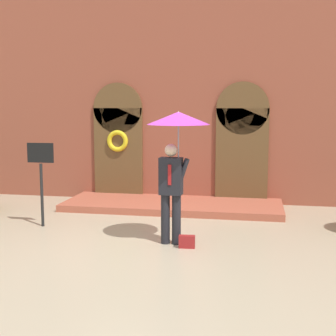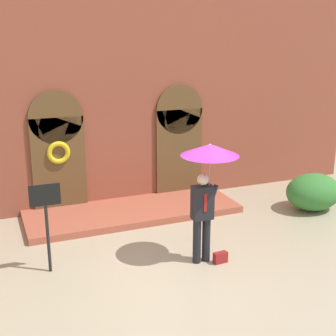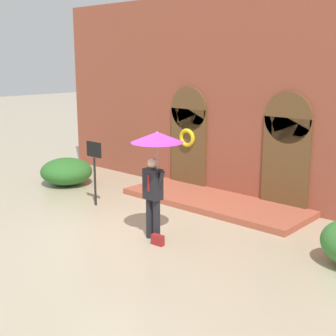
% 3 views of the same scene
% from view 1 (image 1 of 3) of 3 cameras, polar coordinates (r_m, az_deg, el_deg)
% --- Properties ---
extents(ground_plane, '(80.00, 80.00, 0.00)m').
position_cam_1_polar(ground_plane, '(8.44, -3.16, -9.38)').
color(ground_plane, tan).
extents(building_facade, '(14.00, 2.30, 5.60)m').
position_cam_1_polar(building_facade, '(12.14, 1.50, 8.64)').
color(building_facade, brown).
rests_on(building_facade, ground).
extents(person_with_umbrella, '(1.10, 1.10, 2.36)m').
position_cam_1_polar(person_with_umbrella, '(8.16, 1.05, 3.73)').
color(person_with_umbrella, black).
rests_on(person_with_umbrella, ground).
extents(handbag, '(0.29, 0.14, 0.22)m').
position_cam_1_polar(handbag, '(8.26, 2.32, -8.97)').
color(handbag, maroon).
rests_on(handbag, ground).
extents(sign_post, '(0.56, 0.06, 1.72)m').
position_cam_1_polar(sign_post, '(9.82, -15.22, -0.27)').
color(sign_post, black).
rests_on(sign_post, ground).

